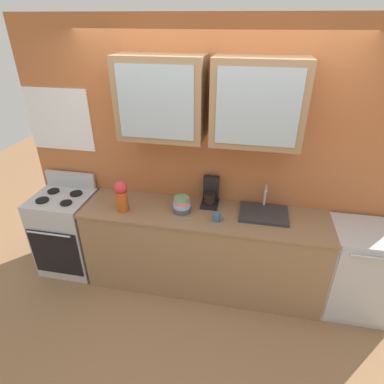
# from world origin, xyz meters

# --- Properties ---
(ground_plane) EXTENTS (10.00, 10.00, 0.00)m
(ground_plane) POSITION_xyz_m (0.00, 0.00, 0.00)
(ground_plane) COLOR #936B47
(back_wall_unit) EXTENTS (3.82, 0.46, 2.63)m
(back_wall_unit) POSITION_xyz_m (-0.01, 0.28, 1.49)
(back_wall_unit) COLOR #B76638
(back_wall_unit) RESTS_ON ground_plane
(counter) EXTENTS (2.42, 0.59, 0.91)m
(counter) POSITION_xyz_m (0.00, 0.00, 0.46)
(counter) COLOR #93704C
(counter) RESTS_ON ground_plane
(stove_range) EXTENTS (0.60, 0.58, 1.09)m
(stove_range) POSITION_xyz_m (-1.54, -0.00, 0.47)
(stove_range) COLOR silver
(stove_range) RESTS_ON ground_plane
(sink_faucet) EXTENTS (0.46, 0.35, 0.26)m
(sink_faucet) POSITION_xyz_m (0.57, 0.08, 0.94)
(sink_faucet) COLOR #2D2D30
(sink_faucet) RESTS_ON counter
(bowl_stack) EXTENTS (0.18, 0.18, 0.16)m
(bowl_stack) POSITION_xyz_m (-0.22, -0.01, 0.99)
(bowl_stack) COLOR #4C4C54
(bowl_stack) RESTS_ON counter
(vase) EXTENTS (0.12, 0.12, 0.32)m
(vase) POSITION_xyz_m (-0.79, -0.11, 1.08)
(vase) COLOR #BF4C19
(vase) RESTS_ON counter
(cup_near_sink) EXTENTS (0.10, 0.07, 0.08)m
(cup_near_sink) POSITION_xyz_m (0.14, -0.11, 0.96)
(cup_near_sink) COLOR #38608C
(cup_near_sink) RESTS_ON counter
(dishwasher) EXTENTS (0.63, 0.58, 0.91)m
(dishwasher) POSITION_xyz_m (1.52, -0.00, 0.46)
(dishwasher) COLOR silver
(dishwasher) RESTS_ON ground_plane
(coffee_maker) EXTENTS (0.17, 0.20, 0.29)m
(coffee_maker) POSITION_xyz_m (0.03, 0.19, 1.02)
(coffee_maker) COLOR black
(coffee_maker) RESTS_ON counter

